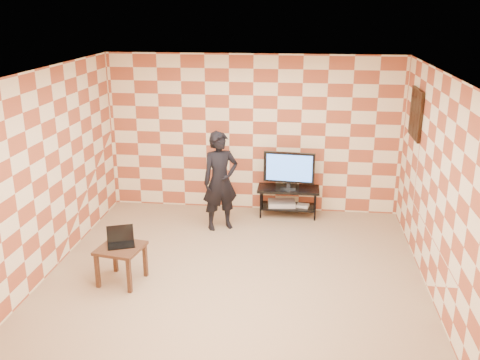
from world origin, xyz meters
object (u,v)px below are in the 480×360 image
at_px(tv, 289,168).
at_px(person, 220,181).
at_px(tv_stand, 288,195).
at_px(side_table, 121,253).

distance_m(tv, person, 1.25).
distance_m(tv_stand, side_table, 3.30).
distance_m(side_table, person, 2.19).
bearing_deg(tv, person, -148.42).
bearing_deg(tv_stand, person, -148.30).
xyz_separation_m(tv, person, (-1.07, -0.66, -0.05)).
bearing_deg(side_table, person, 62.00).
height_order(side_table, person, person).
bearing_deg(person, tv, 4.21).
relative_size(tv, side_table, 1.38).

